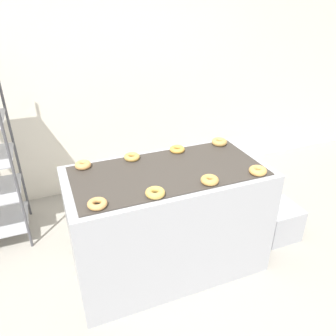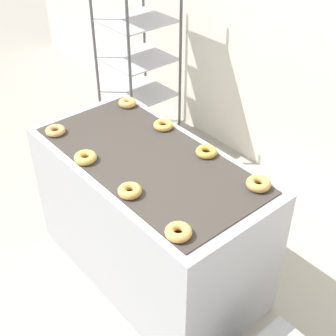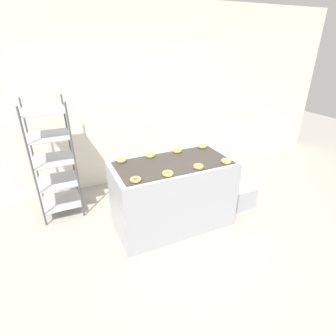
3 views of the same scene
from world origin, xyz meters
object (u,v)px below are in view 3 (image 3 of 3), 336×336
Objects in this scene: donut_far_midleft at (150,155)px; baking_rack_cart at (54,160)px; donut_near_right at (226,161)px; glaze_bin at (240,196)px; donut_near_midright at (199,166)px; fryer_machine at (173,194)px; donut_far_left at (122,160)px; donut_near_left at (136,180)px; donut_far_right at (203,146)px; donut_near_midleft at (168,173)px; donut_far_midright at (177,151)px.

baking_rack_cart is at bearing 149.65° from donut_far_midleft.
donut_near_right is at bearing -32.61° from baking_rack_cart.
donut_near_midright is (-0.90, -0.24, 0.77)m from glaze_bin.
donut_near_right is (0.57, -0.28, 0.48)m from fryer_machine.
donut_far_left is (0.75, -0.66, 0.12)m from baking_rack_cart.
donut_near_left is 0.96× the size of donut_near_right.
fryer_machine is 12.29× the size of donut_near_left.
donut_far_left reaches higher than fryer_machine.
donut_near_left is at bearing 179.68° from donut_near_midright.
donut_near_right is (1.14, -0.01, 0.00)m from donut_near_left.
baking_rack_cart reaches higher than donut_near_right.
donut_far_right reaches higher than donut_far_left.
donut_near_midleft is at bearing -169.10° from glaze_bin.
glaze_bin is 1.52m from donut_far_midleft.
donut_near_midright is at bearing -38.45° from baking_rack_cart.
donut_far_midright is (-0.01, 0.54, -0.00)m from donut_near_midright.
glaze_bin is at bearing -10.42° from donut_far_left.
fryer_machine is at bearing -124.76° from donut_far_midright.
donut_near_right is (1.89, -1.21, 0.12)m from baking_rack_cart.
donut_far_left is 0.97× the size of donut_far_midright.
donut_near_midright is 1.01× the size of donut_far_midleft.
donut_far_midleft is (-0.39, 0.54, -0.00)m from donut_near_midright.
donut_far_left reaches higher than glaze_bin.
donut_far_midleft is (0.01, 0.55, -0.00)m from donut_near_midleft.
donut_near_right reaches higher than donut_near_midleft.
donut_far_midleft is at bearing 144.27° from donut_near_right.
donut_far_midright is 0.39m from donut_far_right.
baking_rack_cart is 4.72× the size of glaze_bin.
donut_far_midright reaches higher than glaze_bin.
donut_far_left is (-1.65, 0.30, 0.77)m from glaze_bin.
baking_rack_cart is at bearing 138.84° from donut_far_left.
donut_near_midleft is at bearing -179.83° from donut_near_right.
baking_rack_cart is 2.01m from donut_far_right.
donut_near_midleft is at bearing -144.76° from donut_far_right.
donut_near_right is (-0.52, -0.25, 0.77)m from glaze_bin.
donut_far_midright is at bearing 54.84° from donut_near_midleft.
donut_near_left is at bearing 177.41° from donut_near_midleft.
donut_near_midleft reaches higher than donut_far_midright.
donut_far_left is at bearing 154.02° from fryer_machine.
glaze_bin is 2.67× the size of donut_near_midleft.
donut_near_right is 1.03× the size of donut_far_midright.
donut_near_midright is at bearing -35.55° from donut_far_left.
donut_near_midright is (0.39, 0.01, 0.00)m from donut_near_midleft.
donut_far_midright is at bearing 125.03° from donut_near_right.
fryer_machine is 12.19× the size of donut_far_midleft.
donut_near_midleft is (0.36, -0.02, 0.00)m from donut_near_left.
fryer_machine is 12.59× the size of donut_far_left.
donut_near_midright reaches higher than donut_far_midleft.
donut_near_left is at bearing -144.53° from donut_far_midright.
donut_near_left is 0.99× the size of donut_far_midleft.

